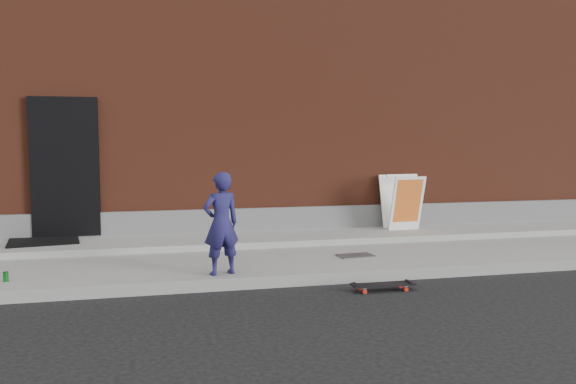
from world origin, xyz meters
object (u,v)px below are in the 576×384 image
object	(u,v)px
soda_can	(6,277)
pizza_sign	(402,202)
child	(221,224)
skateboard	(383,285)

from	to	relation	value
soda_can	pizza_sign	bearing A→B (deg)	19.30
child	soda_can	xyz separation A→B (m)	(-2.54, 0.21, -0.59)
skateboard	pizza_sign	xyz separation A→B (m)	(1.61, 3.00, 0.67)
skateboard	pizza_sign	distance (m)	3.47
pizza_sign	soda_can	world-z (taller)	pizza_sign
skateboard	soda_can	world-z (taller)	soda_can
child	soda_can	world-z (taller)	child
soda_can	child	bearing A→B (deg)	-4.75
child	pizza_sign	xyz separation A→B (m)	(3.49, 2.32, -0.05)
skateboard	pizza_sign	size ratio (longest dim) A/B	0.78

